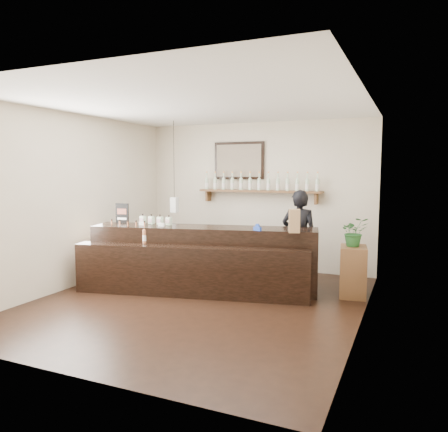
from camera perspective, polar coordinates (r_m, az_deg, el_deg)
ground at (r=6.43m, az=-3.42°, el=-11.16°), size 5.00×5.00×0.00m
room_shell at (r=6.14m, az=-3.51°, el=4.20°), size 5.00×5.00×5.00m
back_wall_decor at (r=8.38m, az=3.04°, el=5.02°), size 2.66×0.96×1.69m
counter at (r=6.91m, az=-3.23°, el=-5.90°), size 3.63×1.70×1.17m
promo_sign at (r=7.63m, az=-13.16°, el=0.37°), size 0.24×0.05×0.33m
paper_bag at (r=6.34m, az=9.17°, el=-0.64°), size 0.18×0.16×0.34m
tape_dispenser at (r=6.49m, az=4.40°, el=-1.57°), size 0.13×0.08×0.10m
side_cabinet at (r=6.89m, az=16.49°, el=-6.94°), size 0.45×0.57×0.76m
potted_plant at (r=6.79m, az=16.64°, el=-1.99°), size 0.51×0.49×0.44m
shopkeeper at (r=7.29m, az=9.80°, el=-1.98°), size 0.67×0.47×1.79m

